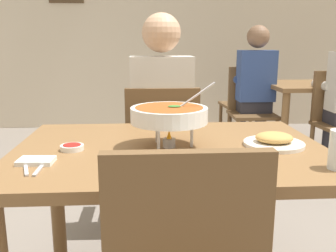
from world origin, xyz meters
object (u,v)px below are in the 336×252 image
dining_table_main (170,172)px  appetizer_plate (274,141)px  curry_bowl (169,115)px  rice_plate (196,164)px  sauce_dish (72,147)px  chair_diner_main (162,151)px  dining_table_far (316,96)px  chair_bg_corner (250,98)px  patron_bg_middle (255,83)px  diner_main (161,111)px  chair_bg_middle (250,106)px

dining_table_main → appetizer_plate: appetizer_plate is taller
curry_bowl → rice_plate: (0.07, -0.27, -0.11)m
sauce_dish → appetizer_plate: bearing=0.8°
rice_plate → chair_diner_main: bearing=93.6°
rice_plate → dining_table_far: rice_plate is taller
appetizer_plate → chair_bg_corner: bearing=75.9°
appetizer_plate → dining_table_far: size_ratio=0.24×
curry_bowl → rice_plate: bearing=-75.7°
chair_bg_corner → patron_bg_middle: 0.58m
chair_diner_main → chair_bg_corner: 2.35m
curry_bowl → sauce_dish: bearing=-177.6°
dining_table_far → appetizer_plate: bearing=-118.7°
curry_bowl → diner_main: bearing=89.6°
rice_plate → curry_bowl: bearing=104.3°
appetizer_plate → chair_bg_corner: chair_bg_corner is taller
chair_diner_main → dining_table_far: 2.21m
dining_table_main → dining_table_far: (1.63, 2.21, -0.02)m
appetizer_plate → chair_bg_middle: 2.38m
appetizer_plate → dining_table_far: appetizer_plate is taller
curry_bowl → appetizer_plate: curry_bowl is taller
chair_diner_main → patron_bg_middle: patron_bg_middle is taller
chair_diner_main → diner_main: diner_main is taller
chair_diner_main → curry_bowl: bearing=-90.4°
dining_table_main → patron_bg_middle: (1.01, 2.27, 0.11)m
diner_main → appetizer_plate: bearing=-61.9°
dining_table_main → chair_bg_corner: size_ratio=1.37×
appetizer_plate → chair_bg_middle: bearing=76.1°
appetizer_plate → sauce_dish: bearing=-179.2°
sauce_dish → diner_main: bearing=64.2°
rice_plate → dining_table_far: size_ratio=0.24×
diner_main → chair_bg_middle: size_ratio=1.46×
diner_main → chair_bg_corner: size_ratio=1.46×
rice_plate → dining_table_far: bearing=57.8°
chair_diner_main → diner_main: (0.00, 0.03, 0.24)m
dining_table_far → chair_bg_corner: 0.78m
appetizer_plate → patron_bg_middle: (0.60, 2.29, -0.02)m
chair_bg_middle → sauce_dish: bearing=-120.6°
dining_table_far → patron_bg_middle: bearing=174.2°
appetizer_plate → chair_bg_corner: size_ratio=0.27×
chair_bg_middle → chair_diner_main: bearing=-122.4°
chair_bg_corner → curry_bowl: bearing=-111.9°
dining_table_main → dining_table_far: bearing=53.5°
sauce_dish → chair_bg_corner: size_ratio=0.10×
dining_table_main → dining_table_far: same height
chair_diner_main → chair_bg_middle: bearing=57.6°
curry_bowl → patron_bg_middle: 2.50m
curry_bowl → chair_bg_corner: (1.12, 2.80, -0.36)m
chair_bg_corner → patron_bg_middle: size_ratio=0.69×
dining_table_main → patron_bg_middle: patron_bg_middle is taller
diner_main → dining_table_far: size_ratio=1.31×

